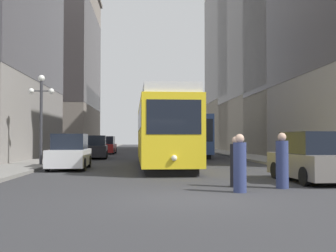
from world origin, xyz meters
name	(u,v)px	position (x,y,z in m)	size (l,w,h in m)	color
ground_plane	(189,199)	(0.00, 0.00, 0.00)	(200.00, 200.00, 0.00)	#303033
sidewalk_left	(90,151)	(-7.58, 40.00, 0.07)	(2.68, 120.00, 0.15)	gray
sidewalk_right	(214,151)	(7.58, 40.00, 0.07)	(2.68, 120.00, 0.15)	gray
streetcar	(163,129)	(-0.09, 12.04, 2.10)	(2.88, 12.91, 3.89)	black
transit_bus	(189,134)	(2.88, 25.53, 1.95)	(2.60, 11.38, 3.45)	black
parked_car_left_near	(95,148)	(-4.95, 22.42, 0.84)	(2.11, 5.08, 1.82)	black
parked_car_left_mid	(106,146)	(-4.94, 32.33, 0.84)	(1.93, 4.52, 1.82)	black
parked_car_right_far	(311,159)	(4.95, 3.99, 0.84)	(2.04, 4.39, 1.82)	black
parked_car_left_far	(70,153)	(-4.94, 10.77, 0.84)	(1.99, 4.35, 1.82)	black
pedestrian_crossing_near	(240,165)	(1.63, 1.18, 0.79)	(0.38, 0.38, 1.71)	navy
pedestrian_crossing_far	(282,162)	(3.19, 2.06, 0.82)	(0.39, 0.39, 1.76)	navy
pedestrian_on_sidewalk	(236,163)	(1.81, 2.53, 0.76)	(0.37, 0.37, 1.64)	black
lamp_post_left_near	(41,105)	(-6.84, 12.57, 3.45)	(1.41, 0.36, 4.97)	#333338
building_left_midblock	(55,63)	(-14.93, 54.55, 13.44)	(12.61, 22.07, 26.10)	slate
building_right_corner	(269,47)	(16.79, 46.92, 14.69)	(16.35, 18.55, 28.51)	#B2A893
building_right_far	(305,37)	(16.57, 33.21, 12.75)	(15.90, 22.46, 24.77)	#B2A893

